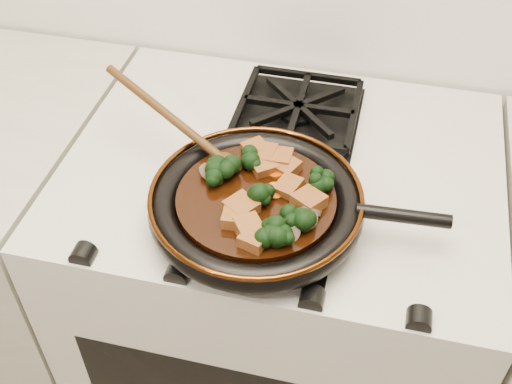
# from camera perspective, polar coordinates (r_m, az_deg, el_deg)

# --- Properties ---
(stove) EXTENTS (0.76, 0.60, 0.90)m
(stove) POSITION_cam_1_polar(r_m,az_deg,el_deg) (1.47, 1.88, -10.69)
(stove) COLOR beige
(stove) RESTS_ON ground
(burner_grate_front) EXTENTS (0.23, 0.23, 0.03)m
(burner_grate_front) POSITION_cam_1_polar(r_m,az_deg,el_deg) (1.02, 0.83, -1.97)
(burner_grate_front) COLOR black
(burner_grate_front) RESTS_ON stove
(burner_grate_back) EXTENTS (0.23, 0.23, 0.03)m
(burner_grate_back) POSITION_cam_1_polar(r_m,az_deg,el_deg) (1.22, 3.78, 7.28)
(burner_grate_back) COLOR black
(burner_grate_back) RESTS_ON stove
(skillet) EXTENTS (0.46, 0.33, 0.05)m
(skillet) POSITION_cam_1_polar(r_m,az_deg,el_deg) (0.99, 0.12, -1.09)
(skillet) COLOR black
(skillet) RESTS_ON burner_grate_front
(braising_sauce) EXTENTS (0.25, 0.25, 0.02)m
(braising_sauce) POSITION_cam_1_polar(r_m,az_deg,el_deg) (0.99, 0.00, -0.87)
(braising_sauce) COLOR black
(braising_sauce) RESTS_ON skillet
(tofu_cube_0) EXTENTS (0.06, 0.06, 0.03)m
(tofu_cube_0) POSITION_cam_1_polar(r_m,az_deg,el_deg) (1.02, 0.69, 2.37)
(tofu_cube_0) COLOR brown
(tofu_cube_0) RESTS_ON braising_sauce
(tofu_cube_1) EXTENTS (0.06, 0.06, 0.03)m
(tofu_cube_1) POSITION_cam_1_polar(r_m,az_deg,el_deg) (0.97, 4.72, -0.85)
(tofu_cube_1) COLOR brown
(tofu_cube_1) RESTS_ON braising_sauce
(tofu_cube_2) EXTENTS (0.05, 0.05, 0.02)m
(tofu_cube_2) POSITION_cam_1_polar(r_m,az_deg,el_deg) (1.02, 2.71, 2.22)
(tofu_cube_2) COLOR brown
(tofu_cube_2) RESTS_ON braising_sauce
(tofu_cube_3) EXTENTS (0.06, 0.06, 0.02)m
(tofu_cube_3) POSITION_cam_1_polar(r_m,az_deg,el_deg) (0.95, -1.30, -1.41)
(tofu_cube_3) COLOR brown
(tofu_cube_3) RESTS_ON braising_sauce
(tofu_cube_4) EXTENTS (0.05, 0.05, 0.03)m
(tofu_cube_4) POSITION_cam_1_polar(r_m,az_deg,el_deg) (1.05, -0.07, 3.82)
(tofu_cube_4) COLOR brown
(tofu_cube_4) RESTS_ON braising_sauce
(tofu_cube_5) EXTENTS (0.06, 0.06, 0.03)m
(tofu_cube_5) POSITION_cam_1_polar(r_m,az_deg,el_deg) (0.92, -0.62, -3.33)
(tofu_cube_5) COLOR brown
(tofu_cube_5) RESTS_ON braising_sauce
(tofu_cube_6) EXTENTS (0.05, 0.04, 0.03)m
(tofu_cube_6) POSITION_cam_1_polar(r_m,az_deg,el_deg) (1.03, 2.00, 2.93)
(tofu_cube_6) COLOR brown
(tofu_cube_6) RESTS_ON braising_sauce
(tofu_cube_7) EXTENTS (0.05, 0.05, 0.03)m
(tofu_cube_7) POSITION_cam_1_polar(r_m,az_deg,el_deg) (0.99, 2.96, 0.40)
(tofu_cube_7) COLOR brown
(tofu_cube_7) RESTS_ON braising_sauce
(tofu_cube_8) EXTENTS (0.05, 0.05, 0.03)m
(tofu_cube_8) POSITION_cam_1_polar(r_m,az_deg,el_deg) (1.04, 0.67, 3.36)
(tofu_cube_8) COLOR brown
(tofu_cube_8) RESTS_ON braising_sauce
(tofu_cube_9) EXTENTS (0.05, 0.05, 0.02)m
(tofu_cube_9) POSITION_cam_1_polar(r_m,az_deg,el_deg) (0.91, -0.12, -4.18)
(tofu_cube_9) COLOR brown
(tofu_cube_9) RESTS_ON braising_sauce
(tofu_cube_10) EXTENTS (0.04, 0.04, 0.02)m
(tofu_cube_10) POSITION_cam_1_polar(r_m,az_deg,el_deg) (0.94, -1.79, -2.25)
(tofu_cube_10) COLOR brown
(tofu_cube_10) RESTS_ON braising_sauce
(broccoli_floret_0) EXTENTS (0.08, 0.09, 0.07)m
(broccoli_floret_0) POSITION_cam_1_polar(r_m,az_deg,el_deg) (0.91, 1.74, -3.99)
(broccoli_floret_0) COLOR black
(broccoli_floret_0) RESTS_ON braising_sauce
(broccoli_floret_1) EXTENTS (0.09, 0.09, 0.07)m
(broccoli_floret_1) POSITION_cam_1_polar(r_m,az_deg,el_deg) (0.91, 1.61, -4.08)
(broccoli_floret_1) COLOR black
(broccoli_floret_1) RESTS_ON braising_sauce
(broccoli_floret_2) EXTENTS (0.07, 0.06, 0.06)m
(broccoli_floret_2) POSITION_cam_1_polar(r_m,az_deg,el_deg) (0.93, 3.29, -2.79)
(broccoli_floret_2) COLOR black
(broccoli_floret_2) RESTS_ON braising_sauce
(broccoli_floret_3) EXTENTS (0.09, 0.09, 0.07)m
(broccoli_floret_3) POSITION_cam_1_polar(r_m,az_deg,el_deg) (0.97, 0.51, -0.27)
(broccoli_floret_3) COLOR black
(broccoli_floret_3) RESTS_ON braising_sauce
(broccoli_floret_4) EXTENTS (0.09, 0.09, 0.07)m
(broccoli_floret_4) POSITION_cam_1_polar(r_m,az_deg,el_deg) (0.93, 3.79, -2.40)
(broccoli_floret_4) COLOR black
(broccoli_floret_4) RESTS_ON braising_sauce
(broccoli_floret_5) EXTENTS (0.09, 0.08, 0.06)m
(broccoli_floret_5) POSITION_cam_1_polar(r_m,az_deg,el_deg) (1.00, -3.30, 1.36)
(broccoli_floret_5) COLOR black
(broccoli_floret_5) RESTS_ON braising_sauce
(broccoli_floret_6) EXTENTS (0.08, 0.07, 0.06)m
(broccoli_floret_6) POSITION_cam_1_polar(r_m,az_deg,el_deg) (0.99, 5.74, 0.78)
(broccoli_floret_6) COLOR black
(broccoli_floret_6) RESTS_ON braising_sauce
(broccoli_floret_7) EXTENTS (0.07, 0.07, 0.07)m
(broccoli_floret_7) POSITION_cam_1_polar(r_m,az_deg,el_deg) (1.01, -3.00, 1.82)
(broccoli_floret_7) COLOR black
(broccoli_floret_7) RESTS_ON braising_sauce
(broccoli_floret_8) EXTENTS (0.08, 0.08, 0.06)m
(broccoli_floret_8) POSITION_cam_1_polar(r_m,az_deg,el_deg) (1.02, -0.19, 2.50)
(broccoli_floret_8) COLOR black
(broccoli_floret_8) RESTS_ON braising_sauce
(broccoli_floret_9) EXTENTS (0.07, 0.07, 0.06)m
(broccoli_floret_9) POSITION_cam_1_polar(r_m,az_deg,el_deg) (0.91, 2.47, -3.95)
(broccoli_floret_9) COLOR black
(broccoli_floret_9) RESTS_ON braising_sauce
(carrot_coin_0) EXTENTS (0.03, 0.03, 0.02)m
(carrot_coin_0) POSITION_cam_1_polar(r_m,az_deg,el_deg) (1.03, -3.62, 2.24)
(carrot_coin_0) COLOR #B84705
(carrot_coin_0) RESTS_ON braising_sauce
(carrot_coin_1) EXTENTS (0.03, 0.03, 0.02)m
(carrot_coin_1) POSITION_cam_1_polar(r_m,az_deg,el_deg) (0.96, -0.76, -1.36)
(carrot_coin_1) COLOR #B84705
(carrot_coin_1) RESTS_ON braising_sauce
(carrot_coin_2) EXTENTS (0.03, 0.03, 0.02)m
(carrot_coin_2) POSITION_cam_1_polar(r_m,az_deg,el_deg) (1.02, 1.97, 1.87)
(carrot_coin_2) COLOR #B84705
(carrot_coin_2) RESTS_ON braising_sauce
(carrot_coin_3) EXTENTS (0.03, 0.03, 0.02)m
(carrot_coin_3) POSITION_cam_1_polar(r_m,az_deg,el_deg) (0.98, 1.66, 0.09)
(carrot_coin_3) COLOR #B84705
(carrot_coin_3) RESTS_ON braising_sauce
(mushroom_slice_0) EXTENTS (0.04, 0.03, 0.03)m
(mushroom_slice_0) POSITION_cam_1_polar(r_m,az_deg,el_deg) (0.92, 2.89, -3.49)
(mushroom_slice_0) COLOR brown
(mushroom_slice_0) RESTS_ON braising_sauce
(mushroom_slice_1) EXTENTS (0.04, 0.04, 0.02)m
(mushroom_slice_1) POSITION_cam_1_polar(r_m,az_deg,el_deg) (0.94, 4.40, -2.42)
(mushroom_slice_1) COLOR brown
(mushroom_slice_1) RESTS_ON braising_sauce
(mushroom_slice_2) EXTENTS (0.04, 0.03, 0.03)m
(mushroom_slice_2) POSITION_cam_1_polar(r_m,az_deg,el_deg) (0.95, 4.93, -1.67)
(mushroom_slice_2) COLOR brown
(mushroom_slice_2) RESTS_ON braising_sauce
(mushroom_slice_3) EXTENTS (0.03, 0.03, 0.02)m
(mushroom_slice_3) POSITION_cam_1_polar(r_m,az_deg,el_deg) (1.04, 1.42, 3.15)
(mushroom_slice_3) COLOR brown
(mushroom_slice_3) RESTS_ON braising_sauce
(mushroom_slice_4) EXTENTS (0.04, 0.04, 0.03)m
(mushroom_slice_4) POSITION_cam_1_polar(r_m,az_deg,el_deg) (1.01, -4.25, 1.76)
(mushroom_slice_4) COLOR brown
(mushroom_slice_4) RESTS_ON braising_sauce
(wooden_spoon) EXTENTS (0.16, 0.10, 0.27)m
(wooden_spoon) POSITION_cam_1_polar(r_m,az_deg,el_deg) (1.06, -5.87, 5.23)
(wooden_spoon) COLOR #45280E
(wooden_spoon) RESTS_ON braising_sauce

